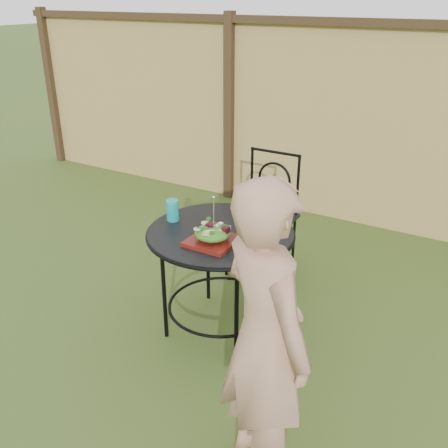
% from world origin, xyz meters
% --- Properties ---
extents(ground, '(60.00, 60.00, 0.00)m').
position_xyz_m(ground, '(0.00, 0.00, 0.00)').
color(ground, '#284516').
rests_on(ground, ground).
extents(fence, '(8.00, 0.12, 1.90)m').
position_xyz_m(fence, '(-0.00, 2.19, 0.95)').
color(fence, tan).
rests_on(fence, ground).
extents(patio_table, '(0.92, 0.92, 0.72)m').
position_xyz_m(patio_table, '(-0.16, 0.05, 0.59)').
color(patio_table, black).
rests_on(patio_table, ground).
extents(patio_chair, '(0.46, 0.46, 0.95)m').
position_xyz_m(patio_chair, '(-0.28, 0.93, 0.50)').
color(patio_chair, black).
rests_on(patio_chair, ground).
extents(diner, '(0.64, 0.57, 1.46)m').
position_xyz_m(diner, '(0.54, -0.78, 0.73)').
color(diner, tan).
rests_on(diner, ground).
extents(salad_plate, '(0.27, 0.27, 0.02)m').
position_xyz_m(salad_plate, '(-0.12, -0.11, 0.74)').
color(salad_plate, '#3F0C09').
rests_on(salad_plate, patio_table).
extents(salad, '(0.21, 0.21, 0.08)m').
position_xyz_m(salad, '(-0.12, -0.11, 0.79)').
color(salad, '#235614').
rests_on(salad, salad_plate).
extents(fork, '(0.01, 0.01, 0.18)m').
position_xyz_m(fork, '(-0.11, -0.11, 0.92)').
color(fork, silver).
rests_on(fork, salad).
extents(drinking_glass, '(0.08, 0.08, 0.14)m').
position_xyz_m(drinking_glass, '(-0.51, 0.03, 0.79)').
color(drinking_glass, '#0EA1A8').
rests_on(drinking_glass, patio_table).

